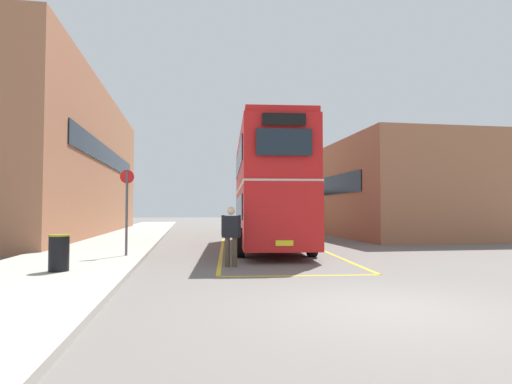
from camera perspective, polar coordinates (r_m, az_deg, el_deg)
ground_plane at (r=21.19m, az=-0.68°, el=-6.76°), size 135.60×135.60×0.00m
sidewalk_left at (r=23.59m, az=-17.49°, el=-6.04°), size 4.00×57.60×0.14m
brick_building_left at (r=28.95m, az=-25.23°, el=3.47°), size 6.12×24.40×8.92m
depot_building_right at (r=29.25m, az=16.34°, el=0.03°), size 8.02×16.90×5.61m
double_decker_bus at (r=17.73m, az=1.51°, el=0.52°), size 3.44×10.99×4.75m
single_deck_bus at (r=34.04m, az=2.63°, el=-2.36°), size 3.51×8.50×3.02m
pedestrian_boarding at (r=11.88m, az=-3.40°, el=-5.45°), size 0.53×0.38×1.69m
litter_bin at (r=11.16m, az=-25.16°, el=-7.46°), size 0.49×0.49×0.87m
bus_stop_sign at (r=14.14m, az=-17.12°, el=-1.56°), size 0.44×0.12×2.75m
bay_marking_yellow at (r=15.86m, az=2.55°, el=-8.21°), size 5.27×13.17×0.01m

